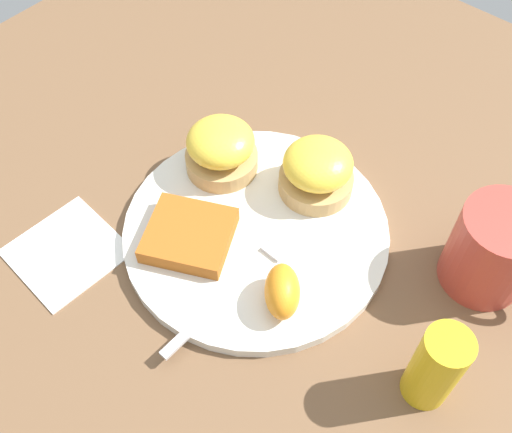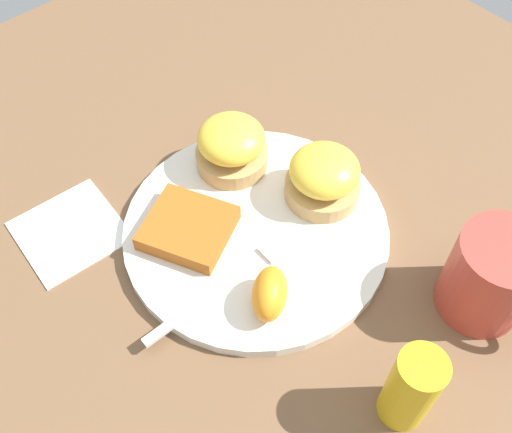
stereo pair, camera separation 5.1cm
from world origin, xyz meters
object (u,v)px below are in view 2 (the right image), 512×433
(sandwich_benedict_left, at_px, (324,177))
(orange_wedge, at_px, (270,294))
(sandwich_benedict_right, at_px, (231,146))
(fork, at_px, (233,280))
(cup, at_px, (492,277))
(condiment_bottle, at_px, (411,389))
(hashbrown_patty, at_px, (188,228))

(sandwich_benedict_left, bearing_deg, orange_wedge, -65.12)
(sandwich_benedict_right, bearing_deg, fork, -40.11)
(orange_wedge, relative_size, cup, 0.50)
(orange_wedge, bearing_deg, fork, -167.10)
(fork, relative_size, condiment_bottle, 1.88)
(sandwich_benedict_left, bearing_deg, cup, 8.04)
(sandwich_benedict_left, xyz_separation_m, condiment_bottle, (0.22, -0.12, 0.01))
(sandwich_benedict_left, xyz_separation_m, fork, (0.02, -0.15, -0.03))
(sandwich_benedict_right, height_order, cup, cup)
(sandwich_benedict_left, distance_m, hashbrown_patty, 0.16)
(hashbrown_patty, height_order, fork, hashbrown_patty)
(sandwich_benedict_left, height_order, condiment_bottle, condiment_bottle)
(sandwich_benedict_right, height_order, condiment_bottle, condiment_bottle)
(orange_wedge, xyz_separation_m, cup, (0.14, 0.17, 0.02))
(hashbrown_patty, height_order, cup, cup)
(hashbrown_patty, bearing_deg, cup, 34.09)
(sandwich_benedict_left, relative_size, orange_wedge, 1.44)
(hashbrown_patty, relative_size, cup, 0.75)
(sandwich_benedict_left, xyz_separation_m, orange_wedge, (0.07, -0.14, -0.01))
(hashbrown_patty, distance_m, cup, 0.32)
(fork, bearing_deg, sandwich_benedict_right, 139.89)
(sandwich_benedict_right, bearing_deg, cup, 13.77)
(fork, distance_m, condiment_bottle, 0.21)
(hashbrown_patty, bearing_deg, sandwich_benedict_right, 114.32)
(cup, bearing_deg, condiment_bottle, -82.38)
(sandwich_benedict_left, distance_m, orange_wedge, 0.16)
(orange_wedge, height_order, condiment_bottle, condiment_bottle)
(cup, bearing_deg, sandwich_benedict_left, -171.96)
(condiment_bottle, bearing_deg, hashbrown_patty, -173.89)
(sandwich_benedict_right, distance_m, condiment_bottle, 0.34)
(sandwich_benedict_left, height_order, hashbrown_patty, sandwich_benedict_left)
(orange_wedge, xyz_separation_m, fork, (-0.05, -0.01, -0.02))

